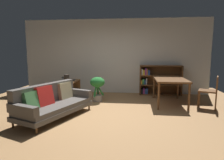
# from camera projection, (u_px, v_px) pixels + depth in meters

# --- Properties ---
(ground_plane) EXTENTS (8.16, 8.16, 0.00)m
(ground_plane) POSITION_uv_depth(u_px,v_px,m) (103.00, 115.00, 4.77)
(ground_plane) COLOR #A87A4C
(back_wall_panel) EXTENTS (6.80, 0.10, 2.70)m
(back_wall_panel) POSITION_uv_depth(u_px,v_px,m) (114.00, 56.00, 7.23)
(back_wall_panel) COLOR silver
(back_wall_panel) RESTS_ON ground_plane
(fabric_couch) EXTENTS (1.42, 2.07, 0.77)m
(fabric_couch) POSITION_uv_depth(u_px,v_px,m) (52.00, 102.00, 4.57)
(fabric_couch) COLOR brown
(fabric_couch) RESTS_ON ground_plane
(media_console) EXTENTS (0.37, 1.07, 0.57)m
(media_console) POSITION_uv_depth(u_px,v_px,m) (70.00, 90.00, 6.44)
(media_console) COLOR brown
(media_console) RESTS_ON ground_plane
(open_laptop) EXTENTS (0.49, 0.40, 0.11)m
(open_laptop) POSITION_uv_depth(u_px,v_px,m) (69.00, 79.00, 6.58)
(open_laptop) COLOR #333338
(open_laptop) RESTS_ON media_console
(desk_speaker) EXTENTS (0.16, 0.16, 0.25)m
(desk_speaker) POSITION_uv_depth(u_px,v_px,m) (67.00, 78.00, 6.11)
(desk_speaker) COLOR #2D2823
(desk_speaker) RESTS_ON media_console
(potted_floor_plant) EXTENTS (0.45, 0.51, 0.76)m
(potted_floor_plant) POSITION_uv_depth(u_px,v_px,m) (97.00, 85.00, 6.04)
(potted_floor_plant) COLOR #9E9389
(potted_floor_plant) RESTS_ON ground_plane
(dining_table) EXTENTS (0.87, 1.43, 0.76)m
(dining_table) POSITION_uv_depth(u_px,v_px,m) (170.00, 81.00, 5.71)
(dining_table) COLOR brown
(dining_table) RESTS_ON ground_plane
(dining_chair_near) EXTENTS (0.57, 0.55, 0.89)m
(dining_chair_near) POSITION_uv_depth(u_px,v_px,m) (211.00, 90.00, 5.22)
(dining_chair_near) COLOR brown
(dining_chair_near) RESTS_ON ground_plane
(bookshelf) EXTENTS (1.46, 0.34, 1.05)m
(bookshelf) POSITION_uv_depth(u_px,v_px,m) (158.00, 80.00, 6.98)
(bookshelf) COLOR brown
(bookshelf) RESTS_ON ground_plane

